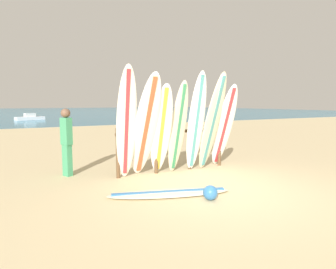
# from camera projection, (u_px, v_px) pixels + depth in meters

# --- Properties ---
(ground_plane) EXTENTS (120.00, 120.00, 0.00)m
(ground_plane) POSITION_uv_depth(u_px,v_px,m) (224.00, 192.00, 5.78)
(ground_plane) COLOR #D3BC8C
(ocean_water) EXTENTS (120.00, 80.00, 0.01)m
(ocean_water) POSITION_uv_depth(u_px,v_px,m) (36.00, 112.00, 56.77)
(ocean_water) COLOR #196B93
(ocean_water) RESTS_ON ground
(surfboard_rack) EXTENTS (3.09, 0.09, 1.19)m
(surfboard_rack) POSITION_uv_depth(u_px,v_px,m) (173.00, 143.00, 7.48)
(surfboard_rack) COLOR brown
(surfboard_rack) RESTS_ON ground
(surfboard_leaning_far_left) EXTENTS (0.57, 0.83, 2.60)m
(surfboard_leaning_far_left) POSITION_uv_depth(u_px,v_px,m) (126.00, 124.00, 6.51)
(surfboard_leaning_far_left) COLOR white
(surfboard_leaning_far_left) RESTS_ON ground
(surfboard_leaning_left) EXTENTS (0.59, 1.16, 2.45)m
(surfboard_leaning_left) POSITION_uv_depth(u_px,v_px,m) (146.00, 127.00, 6.68)
(surfboard_leaning_left) COLOR white
(surfboard_leaning_left) RESTS_ON ground
(surfboard_leaning_center_left) EXTENTS (0.64, 1.02, 2.22)m
(surfboard_leaning_center_left) POSITION_uv_depth(u_px,v_px,m) (161.00, 131.00, 6.93)
(surfboard_leaning_center_left) COLOR white
(surfboard_leaning_center_left) RESTS_ON ground
(surfboard_leaning_center) EXTENTS (0.54, 0.64, 2.32)m
(surfboard_leaning_center) POSITION_uv_depth(u_px,v_px,m) (178.00, 128.00, 7.20)
(surfboard_leaning_center) COLOR beige
(surfboard_leaning_center) RESTS_ON ground
(surfboard_leaning_center_right) EXTENTS (0.49, 0.66, 2.57)m
(surfboard_leaning_center_right) POSITION_uv_depth(u_px,v_px,m) (196.00, 122.00, 7.38)
(surfboard_leaning_center_right) COLOR white
(surfboard_leaning_center_right) RESTS_ON ground
(surfboard_leaning_right) EXTENTS (0.70, 0.90, 2.55)m
(surfboard_leaning_right) POSITION_uv_depth(u_px,v_px,m) (212.00, 122.00, 7.45)
(surfboard_leaning_right) COLOR beige
(surfboard_leaning_right) RESTS_ON ground
(surfboard_leaning_far_right) EXTENTS (0.65, 1.11, 2.26)m
(surfboard_leaning_far_right) POSITION_uv_depth(u_px,v_px,m) (224.00, 127.00, 7.81)
(surfboard_leaning_far_right) COLOR white
(surfboard_leaning_far_right) RESTS_ON ground
(surfboard_lying_on_sand) EXTENTS (2.47, 1.26, 0.08)m
(surfboard_lying_on_sand) POSITION_uv_depth(u_px,v_px,m) (169.00, 193.00, 5.61)
(surfboard_lying_on_sand) COLOR beige
(surfboard_lying_on_sand) RESTS_ON ground
(beachgoer_standing) EXTENTS (0.26, 0.31, 1.64)m
(beachgoer_standing) POSITION_uv_depth(u_px,v_px,m) (67.00, 139.00, 6.97)
(beachgoer_standing) COLOR #3F9966
(beachgoer_standing) RESTS_ON ground
(small_boat_offshore) EXTENTS (2.87, 1.74, 0.71)m
(small_boat_offshore) POSITION_uv_depth(u_px,v_px,m) (30.00, 118.00, 29.27)
(small_boat_offshore) COLOR silver
(small_boat_offshore) RESTS_ON ocean_water
(beach_ball) EXTENTS (0.27, 0.27, 0.27)m
(beach_ball) POSITION_uv_depth(u_px,v_px,m) (210.00, 193.00, 5.30)
(beach_ball) COLOR #3372B2
(beach_ball) RESTS_ON ground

